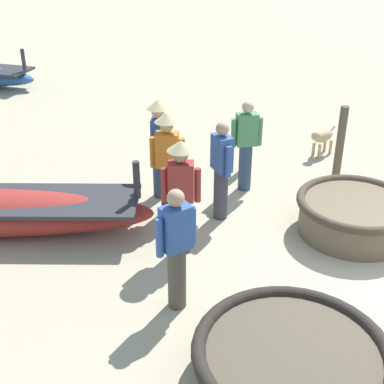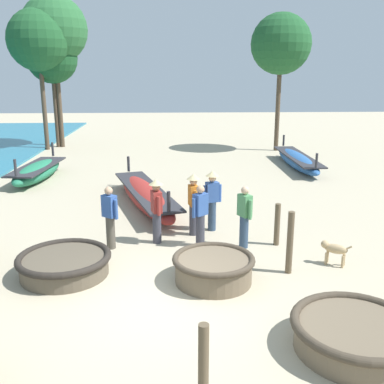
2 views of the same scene
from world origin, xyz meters
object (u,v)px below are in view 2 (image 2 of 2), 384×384
object	(u,v)px
long_boat_green_hull	(37,171)
tree_center	(38,41)
fisherman_crouching	(200,214)
mooring_post_inland	(203,366)
long_boat_white_hull	(297,160)
long_boat_red_hull	(146,195)
fisherman_hauling	(244,215)
dog	(334,249)
tree_tall_back	(52,58)
tree_rightmost	(54,30)
coracle_front_right	(64,263)
tree_left_mid	(281,44)
coracle_upturned	(356,334)
mooring_post_mid_beach	(290,243)
fisherman_with_hat	(110,216)
coracle_front_left	(213,268)
fisherman_by_coracle	(212,197)
mooring_post_shoreline	(277,224)
fisherman_standing_left	(157,207)
fisherman_standing_right	(193,200)

from	to	relation	value
long_boat_green_hull	tree_center	distance (m)	9.24
fisherman_crouching	mooring_post_inland	xyz separation A→B (m)	(-0.31, -5.57, -0.23)
long_boat_white_hull	long_boat_red_hull	bearing A→B (deg)	-138.92
fisherman_hauling	dog	bearing A→B (deg)	-30.91
fisherman_crouching	tree_tall_back	distance (m)	17.61
long_boat_green_hull	tree_rightmost	distance (m)	10.23
coracle_front_right	tree_left_mid	distance (m)	18.10
coracle_upturned	long_boat_red_hull	world-z (taller)	long_boat_red_hull
fisherman_crouching	mooring_post_mid_beach	world-z (taller)	fisherman_crouching
fisherman_with_hat	fisherman_crouching	distance (m)	2.21
tree_center	tree_left_mid	bearing A→B (deg)	-3.83
coracle_front_right	long_boat_red_hull	bearing A→B (deg)	74.06
coracle_front_left	fisherman_by_coracle	world-z (taller)	fisherman_by_coracle
mooring_post_shoreline	fisherman_standing_left	bearing A→B (deg)	174.69
tree_center	fisherman_by_coracle	bearing A→B (deg)	-59.27
coracle_front_left	long_boat_white_hull	world-z (taller)	long_boat_white_hull
long_boat_red_hull	fisherman_standing_left	xyz separation A→B (m)	(0.47, -3.31, 0.62)
mooring_post_shoreline	fisherman_hauling	bearing A→B (deg)	-170.84
coracle_upturned	tree_left_mid	world-z (taller)	tree_left_mid
fisherman_with_hat	tree_rightmost	world-z (taller)	tree_rightmost
tree_left_mid	tree_rightmost	bearing A→B (deg)	171.78
fisherman_standing_right	tree_left_mid	bearing A→B (deg)	68.27
coracle_front_right	dog	world-z (taller)	dog
fisherman_with_hat	mooring_post_inland	distance (m)	5.84
long_boat_white_hull	tree_left_mid	xyz separation A→B (m)	(0.04, 4.49, 5.25)
coracle_front_left	long_boat_white_hull	xyz separation A→B (m)	(4.85, 11.29, 0.01)
fisherman_with_hat	mooring_post_mid_beach	distance (m)	4.33
mooring_post_shoreline	tree_left_mid	bearing A→B (deg)	77.27
tree_center	tree_left_mid	world-z (taller)	tree_center
coracle_front_left	tree_rightmost	xyz separation A→B (m)	(-7.15, 17.52, 6.08)
long_boat_white_hull	fisherman_standing_left	world-z (taller)	fisherman_standing_left
fisherman_hauling	tree_center	xyz separation A→B (m)	(-8.70, 14.78, 4.95)
long_boat_white_hull	long_boat_red_hull	world-z (taller)	long_boat_red_hull
tree_rightmost	tree_left_mid	bearing A→B (deg)	-8.22
dog	coracle_front_right	bearing A→B (deg)	-177.50
fisherman_by_coracle	dog	distance (m)	3.55
fisherman_with_hat	dog	world-z (taller)	fisherman_with_hat
mooring_post_mid_beach	tree_tall_back	size ratio (longest dim) A/B	0.22
coracle_front_left	fisherman_with_hat	size ratio (longest dim) A/B	1.09
coracle_upturned	tree_rightmost	size ratio (longest dim) A/B	0.25
mooring_post_shoreline	tree_left_mid	size ratio (longest dim) A/B	0.15
fisherman_standing_left	coracle_front_left	bearing A→B (deg)	-61.35
fisherman_by_coracle	fisherman_hauling	size ratio (longest dim) A/B	1.06
long_boat_red_hull	dog	bearing A→B (deg)	-47.19
tree_rightmost	mooring_post_shoreline	bearing A→B (deg)	-60.13
mooring_post_inland	tree_rightmost	size ratio (longest dim) A/B	0.15
mooring_post_mid_beach	dog	bearing A→B (deg)	18.18
fisherman_standing_left	mooring_post_mid_beach	xyz separation A→B (m)	(2.90, -1.90, -0.26)
fisherman_hauling	mooring_post_mid_beach	distance (m)	1.67
long_boat_red_hull	fisherman_with_hat	world-z (taller)	fisherman_with_hat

